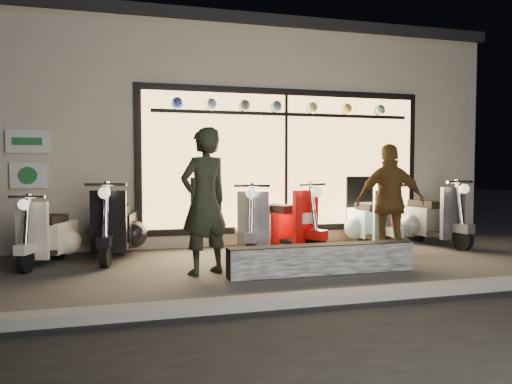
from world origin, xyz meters
TOP-DOWN VIEW (x-y plane):
  - ground at (0.00, 0.00)m, footprint 40.00×40.00m
  - kerb at (0.00, -2.00)m, footprint 40.00×0.25m
  - shop_building at (0.00, 4.98)m, footprint 10.20×6.23m
  - graffiti_barrier at (0.42, -0.65)m, footprint 2.58×0.28m
  - scooter_silver at (0.07, 1.22)m, footprint 0.92×1.54m
  - scooter_red at (0.45, 1.18)m, footprint 0.93×1.55m
  - scooter_black at (-2.23, 1.39)m, footprint 0.73×1.63m
  - scooter_cream at (-3.19, 1.16)m, footprint 0.76×1.40m
  - scooter_blue at (2.20, 1.27)m, footprint 0.50×1.53m
  - scooter_grey at (3.37, 1.26)m, footprint 0.68×1.61m
  - man at (-1.10, -0.23)m, footprint 0.85×0.73m
  - woman at (1.82, -0.02)m, footprint 1.13×0.68m

SIDE VIEW (x-z plane):
  - ground at x=0.00m, z-range 0.00..0.00m
  - kerb at x=0.00m, z-range 0.00..0.12m
  - graffiti_barrier at x=0.42m, z-range 0.00..0.40m
  - scooter_cream at x=-3.19m, z-range -0.10..0.91m
  - scooter_blue at x=2.20m, z-range -0.11..0.99m
  - scooter_silver at x=0.07m, z-range -0.11..1.01m
  - scooter_red at x=0.45m, z-range -0.11..1.02m
  - scooter_grey at x=3.37m, z-range -0.11..1.03m
  - scooter_black at x=-2.23m, z-range -0.11..1.04m
  - woman at x=1.82m, z-range 0.00..1.79m
  - man at x=-1.10m, z-range 0.00..1.97m
  - shop_building at x=0.00m, z-range 0.00..4.20m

